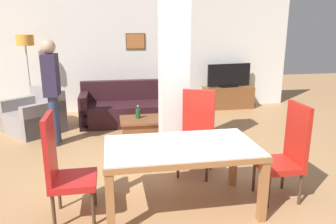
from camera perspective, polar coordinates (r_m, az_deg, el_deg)
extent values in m
plane|color=#AA7E51|center=(3.82, 2.19, -16.08)|extent=(18.00, 18.00, 0.00)
cube|color=white|center=(7.70, -4.80, 10.34)|extent=(7.20, 0.06, 2.70)
cube|color=brown|center=(7.63, -5.69, 12.16)|extent=(0.44, 0.02, 0.36)
cube|color=#B26633|center=(7.62, -5.68, 12.16)|extent=(0.40, 0.01, 0.32)
cube|color=white|center=(4.79, 0.98, 7.57)|extent=(0.40, 0.39, 2.70)
cube|color=#A1673B|center=(3.13, 4.00, -9.23)|extent=(1.63, 0.06, 0.06)
cube|color=#A1673B|center=(3.91, 0.97, -4.14)|extent=(1.63, 0.06, 0.06)
cube|color=#A1673B|center=(3.44, -10.66, -7.13)|extent=(0.06, 0.80, 0.06)
cube|color=#A1673B|center=(3.75, 14.16, -5.45)|extent=(0.06, 0.80, 0.06)
cube|color=silver|center=(3.50, 2.31, -5.85)|extent=(1.61, 0.90, 0.01)
cube|color=#A1673B|center=(3.23, -10.02, -15.77)|extent=(0.08, 0.08, 0.66)
cube|color=#A1673B|center=(3.55, 16.21, -13.18)|extent=(0.08, 0.08, 0.66)
cube|color=#A1673B|center=(3.96, -10.09, -9.72)|extent=(0.08, 0.08, 0.66)
cube|color=#A1673B|center=(4.22, 11.34, -8.16)|extent=(0.08, 0.08, 0.66)
cube|color=red|center=(4.41, 4.76, -5.73)|extent=(0.61, 0.61, 0.07)
cube|color=red|center=(4.48, 5.33, -0.37)|extent=(0.42, 0.23, 0.68)
cylinder|color=#483221|center=(4.29, 6.77, -9.61)|extent=(0.04, 0.04, 0.38)
cylinder|color=#483221|center=(4.36, 1.75, -9.14)|extent=(0.04, 0.04, 0.38)
cylinder|color=#483221|center=(4.64, 7.45, -7.70)|extent=(0.04, 0.04, 0.38)
cylinder|color=#483221|center=(4.70, 2.82, -7.30)|extent=(0.04, 0.04, 0.38)
cube|color=red|center=(4.00, 18.58, -8.72)|extent=(0.46, 0.46, 0.07)
cube|color=red|center=(3.97, 21.63, -3.43)|extent=(0.05, 0.44, 0.68)
cylinder|color=#483221|center=(3.86, 17.10, -13.17)|extent=(0.04, 0.04, 0.38)
cylinder|color=#483221|center=(4.16, 14.73, -10.84)|extent=(0.04, 0.04, 0.38)
cylinder|color=#483221|center=(4.04, 22.03, -12.34)|extent=(0.04, 0.04, 0.38)
cylinder|color=#483221|center=(4.33, 19.38, -10.19)|extent=(0.04, 0.04, 0.38)
cube|color=red|center=(3.58, -16.08, -11.43)|extent=(0.46, 0.46, 0.07)
cube|color=red|center=(3.46, -19.91, -5.94)|extent=(0.05, 0.44, 0.68)
cylinder|color=#483221|center=(3.83, -12.65, -13.11)|extent=(0.04, 0.04, 0.38)
cylinder|color=#483221|center=(3.50, -12.90, -16.02)|extent=(0.04, 0.04, 0.38)
cylinder|color=#483221|center=(3.87, -18.43, -13.22)|extent=(0.04, 0.04, 0.38)
cylinder|color=#483221|center=(3.54, -19.29, -16.09)|extent=(0.04, 0.04, 0.38)
cube|color=#33171D|center=(6.77, -6.43, -0.17)|extent=(2.02, 0.88, 0.42)
cube|color=#33171D|center=(7.01, -6.71, 3.86)|extent=(2.02, 0.18, 0.41)
cube|color=#33171D|center=(6.85, 1.31, 1.11)|extent=(0.16, 0.88, 0.65)
cube|color=#33171D|center=(6.75, -14.33, 0.41)|extent=(0.16, 0.88, 0.65)
cube|color=gray|center=(6.67, -22.31, -1.53)|extent=(1.24, 1.24, 0.40)
cube|color=gray|center=(6.74, -20.18, 2.30)|extent=(0.74, 0.80, 0.39)
cube|color=gray|center=(6.32, -20.68, -1.24)|extent=(0.73, 0.67, 0.61)
cube|color=gray|center=(6.97, -23.95, -0.12)|extent=(0.73, 0.67, 0.61)
cube|color=brown|center=(5.72, -4.73, -1.35)|extent=(0.72, 0.59, 0.04)
cube|color=brown|center=(5.78, -4.69, -3.17)|extent=(0.64, 0.51, 0.34)
cylinder|color=#194C23|center=(5.73, -5.25, -0.30)|extent=(0.08, 0.08, 0.16)
cylinder|color=#194C23|center=(5.70, -5.27, 0.74)|extent=(0.03, 0.03, 0.06)
cylinder|color=#B7B7BC|center=(5.70, -5.28, 1.07)|extent=(0.04, 0.04, 0.01)
cube|color=brown|center=(8.05, 10.40, 2.50)|extent=(1.20, 0.40, 0.52)
cube|color=black|center=(8.00, 10.49, 4.43)|extent=(0.46, 0.26, 0.03)
cube|color=black|center=(7.95, 10.58, 6.39)|extent=(1.09, 0.20, 0.52)
cylinder|color=#B7B7BC|center=(7.70, -22.39, -0.90)|extent=(0.32, 0.32, 0.02)
cylinder|color=#B7B7BC|center=(7.54, -22.98, 4.78)|extent=(0.04, 0.04, 1.53)
cylinder|color=#F29E38|center=(7.45, -23.67, 11.41)|extent=(0.35, 0.35, 0.22)
cylinder|color=navy|center=(5.87, -18.96, -1.10)|extent=(0.13, 0.13, 0.85)
cylinder|color=navy|center=(5.71, -19.24, -1.57)|extent=(0.13, 0.13, 0.85)
cube|color=#2D243F|center=(5.64, -19.75, 6.08)|extent=(0.23, 0.38, 0.67)
sphere|color=tan|center=(5.59, -20.16, 10.63)|extent=(0.23, 0.23, 0.23)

